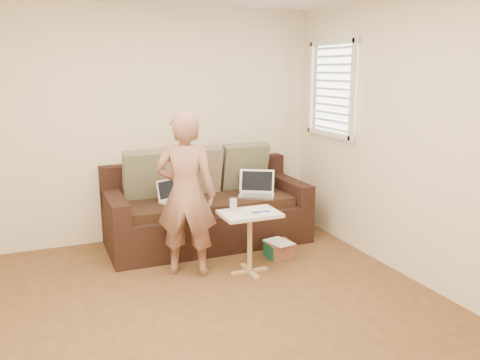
# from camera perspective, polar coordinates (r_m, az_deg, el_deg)

# --- Properties ---
(floor) EXTENTS (4.50, 4.50, 0.00)m
(floor) POSITION_cam_1_polar(r_m,az_deg,el_deg) (3.93, -3.09, -16.42)
(floor) COLOR #4E371D
(floor) RESTS_ON ground
(wall_back) EXTENTS (4.00, 0.00, 4.00)m
(wall_back) POSITION_cam_1_polar(r_m,az_deg,el_deg) (5.64, -10.93, 6.23)
(wall_back) COLOR beige
(wall_back) RESTS_ON ground
(wall_front) EXTENTS (4.00, 0.00, 4.00)m
(wall_front) POSITION_cam_1_polar(r_m,az_deg,el_deg) (1.62, 24.34, -10.58)
(wall_front) COLOR beige
(wall_front) RESTS_ON ground
(wall_right) EXTENTS (0.00, 4.50, 4.50)m
(wall_right) POSITION_cam_1_polar(r_m,az_deg,el_deg) (4.55, 21.25, 4.09)
(wall_right) COLOR beige
(wall_right) RESTS_ON ground
(window_blinds) EXTENTS (0.12, 0.88, 1.08)m
(window_blinds) POSITION_cam_1_polar(r_m,az_deg,el_deg) (5.66, 10.60, 10.32)
(window_blinds) COLOR white
(window_blinds) RESTS_ON wall_right
(sofa) EXTENTS (2.20, 0.95, 0.85)m
(sofa) POSITION_cam_1_polar(r_m,az_deg,el_deg) (5.50, -3.79, -3.03)
(sofa) COLOR black
(sofa) RESTS_ON ground
(pillow_left) EXTENTS (0.55, 0.29, 0.57)m
(pillow_left) POSITION_cam_1_polar(r_m,az_deg,el_deg) (5.45, -10.52, 0.59)
(pillow_left) COLOR #60654A
(pillow_left) RESTS_ON sofa
(pillow_mid) EXTENTS (0.55, 0.27, 0.57)m
(pillow_mid) POSITION_cam_1_polar(r_m,az_deg,el_deg) (5.59, -5.00, 1.05)
(pillow_mid) COLOR #7A6E57
(pillow_mid) RESTS_ON sofa
(pillow_right) EXTENTS (0.55, 0.28, 0.57)m
(pillow_right) POSITION_cam_1_polar(r_m,az_deg,el_deg) (5.83, 0.51, 1.58)
(pillow_right) COLOR #60654A
(pillow_right) RESTS_ON sofa
(laptop_silver) EXTENTS (0.49, 0.45, 0.26)m
(laptop_silver) POSITION_cam_1_polar(r_m,az_deg,el_deg) (5.53, 1.93, -1.91)
(laptop_silver) COLOR #B7BABC
(laptop_silver) RESTS_ON sofa
(laptop_white) EXTENTS (0.40, 0.36, 0.24)m
(laptop_white) POSITION_cam_1_polar(r_m,az_deg,el_deg) (5.33, -7.27, -2.55)
(laptop_white) COLOR white
(laptop_white) RESTS_ON sofa
(person) EXTENTS (0.68, 0.60, 1.56)m
(person) POSITION_cam_1_polar(r_m,az_deg,el_deg) (4.59, -6.27, -1.64)
(person) COLOR #8E534D
(person) RESTS_ON ground
(side_table) EXTENTS (0.55, 0.38, 0.60)m
(side_table) POSITION_cam_1_polar(r_m,az_deg,el_deg) (4.72, 1.13, -7.25)
(side_table) COLOR silver
(side_table) RESTS_ON ground
(drinking_glass) EXTENTS (0.07, 0.07, 0.12)m
(drinking_glass) POSITION_cam_1_polar(r_m,az_deg,el_deg) (4.65, -0.77, -2.90)
(drinking_glass) COLOR silver
(drinking_glass) RESTS_ON side_table
(scissors) EXTENTS (0.19, 0.13, 0.02)m
(scissors) POSITION_cam_1_polar(r_m,az_deg,el_deg) (4.61, 2.37, -3.72)
(scissors) COLOR silver
(scissors) RESTS_ON side_table
(paper_on_table) EXTENTS (0.25, 0.33, 0.00)m
(paper_on_table) POSITION_cam_1_polar(r_m,az_deg,el_deg) (4.67, 1.99, -3.56)
(paper_on_table) COLOR white
(paper_on_table) RESTS_ON side_table
(striped_box) EXTENTS (0.27, 0.27, 0.17)m
(striped_box) POSITION_cam_1_polar(r_m,az_deg,el_deg) (5.18, 4.55, -8.02)
(striped_box) COLOR red
(striped_box) RESTS_ON ground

